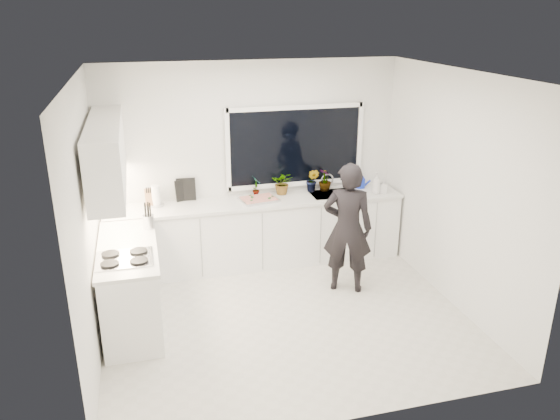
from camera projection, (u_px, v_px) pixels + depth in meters
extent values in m
cube|color=beige|center=(286.00, 317.00, 6.23)|extent=(4.00, 3.50, 0.02)
cube|color=white|center=(252.00, 163.00, 7.36)|extent=(4.00, 0.02, 2.70)
cube|color=white|center=(86.00, 223.00, 5.28)|extent=(0.02, 3.50, 2.70)
cube|color=white|center=(455.00, 190.00, 6.24)|extent=(0.02, 3.50, 2.70)
cube|color=white|center=(287.00, 73.00, 5.29)|extent=(4.00, 3.50, 0.02)
cube|color=black|center=(295.00, 146.00, 7.40)|extent=(1.80, 0.02, 1.00)
cube|color=white|center=(258.00, 234.00, 7.39)|extent=(3.92, 0.58, 0.88)
cube|color=white|center=(131.00, 286.00, 6.00)|extent=(0.58, 1.60, 0.88)
cube|color=silver|center=(257.00, 202.00, 7.22)|extent=(3.94, 0.62, 0.04)
cube|color=silver|center=(127.00, 247.00, 5.84)|extent=(0.62, 1.60, 0.04)
cube|color=white|center=(107.00, 154.00, 5.80)|extent=(0.34, 2.10, 0.70)
cube|color=silver|center=(332.00, 197.00, 7.49)|extent=(0.58, 0.42, 0.14)
cylinder|color=silver|center=(327.00, 182.00, 7.62)|extent=(0.03, 0.03, 0.22)
cube|color=black|center=(125.00, 258.00, 5.50)|extent=(0.56, 0.48, 0.03)
imported|color=black|center=(348.00, 228.00, 6.58)|extent=(0.70, 0.60, 1.63)
cube|color=#B9BABE|center=(259.00, 200.00, 7.20)|extent=(0.53, 0.43, 0.03)
cube|color=red|center=(259.00, 198.00, 7.19)|extent=(0.48, 0.38, 0.01)
cylinder|color=#142EC3|center=(360.00, 183.00, 7.71)|extent=(0.16, 0.16, 0.13)
cylinder|color=white|center=(156.00, 196.00, 6.96)|extent=(0.11, 0.11, 0.26)
cube|color=olive|center=(150.00, 197.00, 6.99)|extent=(0.14, 0.11, 0.22)
cylinder|color=#AFAFB3|center=(149.00, 222.00, 6.27)|extent=(0.17, 0.17, 0.16)
cube|color=black|center=(183.00, 190.00, 7.17)|extent=(0.22, 0.09, 0.28)
cube|color=black|center=(186.00, 189.00, 7.18)|extent=(0.25, 0.03, 0.30)
imported|color=#26662D|center=(256.00, 186.00, 7.33)|extent=(0.12, 0.16, 0.29)
imported|color=#26662D|center=(283.00, 183.00, 7.41)|extent=(0.36, 0.34, 0.32)
imported|color=#26662D|center=(313.00, 180.00, 7.51)|extent=(0.23, 0.22, 0.33)
imported|color=#26662D|center=(325.00, 180.00, 7.56)|extent=(0.23, 0.23, 0.31)
imported|color=#D8BF66|center=(377.00, 183.00, 7.43)|extent=(0.15, 0.15, 0.30)
imported|color=#D8BF66|center=(383.00, 186.00, 7.47)|extent=(0.12, 0.12, 0.21)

